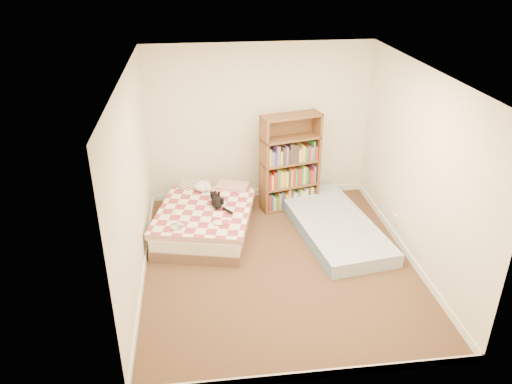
{
  "coord_description": "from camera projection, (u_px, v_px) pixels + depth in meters",
  "views": [
    {
      "loc": [
        -0.97,
        -5.41,
        3.77
      ],
      "look_at": [
        -0.26,
        0.3,
        0.9
      ],
      "focal_mm": 35.0,
      "sensor_mm": 36.0,
      "label": 1
    }
  ],
  "objects": [
    {
      "name": "white_dog",
      "position": [
        203.0,
        186.0,
        7.54
      ],
      "size": [
        0.28,
        0.29,
        0.13
      ],
      "rotation": [
        0.0,
        0.0,
        -0.05
      ],
      "color": "white",
      "rests_on": "bed"
    },
    {
      "name": "room",
      "position": [
        280.0,
        180.0,
        6.06
      ],
      "size": [
        3.51,
        4.01,
        2.51
      ],
      "color": "#452B1D",
      "rests_on": "ground"
    },
    {
      "name": "floor_mattress",
      "position": [
        333.0,
        225.0,
        7.27
      ],
      "size": [
        1.32,
        2.35,
        0.2
      ],
      "primitive_type": "cube",
      "rotation": [
        0.0,
        0.0,
        0.15
      ],
      "color": "#6683AA",
      "rests_on": "room"
    },
    {
      "name": "black_cat",
      "position": [
        217.0,
        201.0,
        7.14
      ],
      "size": [
        0.24,
        0.62,
        0.14
      ],
      "rotation": [
        0.0,
        0.0,
        0.18
      ],
      "color": "black",
      "rests_on": "bed"
    },
    {
      "name": "bed",
      "position": [
        206.0,
        218.0,
        7.23
      ],
      "size": [
        1.58,
        1.97,
        0.46
      ],
      "rotation": [
        0.0,
        0.0,
        -0.23
      ],
      "color": "brown",
      "rests_on": "room"
    },
    {
      "name": "bookshelf",
      "position": [
        289.0,
        173.0,
        7.79
      ],
      "size": [
        0.98,
        0.52,
        1.52
      ],
      "rotation": [
        0.0,
        0.0,
        0.24
      ],
      "color": "brown",
      "rests_on": "room"
    }
  ]
}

